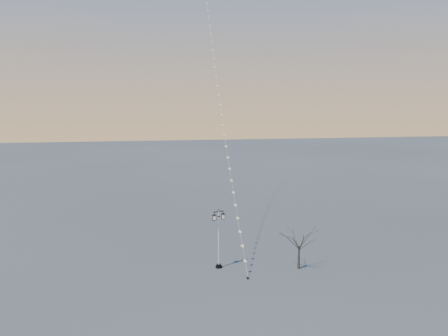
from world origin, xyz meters
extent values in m
plane|color=#474748|center=(0.00, 0.00, 0.00)|extent=(300.00, 300.00, 0.00)
cylinder|color=black|center=(0.06, 2.50, 0.08)|extent=(0.56, 0.56, 0.16)
cylinder|color=black|center=(0.06, 2.50, 0.23)|extent=(0.40, 0.40, 0.14)
cylinder|color=white|center=(0.06, 2.50, 2.65)|extent=(0.13, 0.13, 4.69)
cylinder|color=black|center=(0.06, 2.50, 4.44)|extent=(0.20, 0.20, 0.06)
cube|color=black|center=(0.06, 2.50, 4.84)|extent=(0.92, 0.34, 0.06)
sphere|color=black|center=(0.06, 2.50, 4.96)|extent=(0.14, 0.14, 0.14)
pyramid|color=black|center=(-0.34, 2.37, 4.69)|extent=(0.44, 0.44, 0.14)
cube|color=beige|center=(-0.34, 2.37, 4.39)|extent=(0.26, 0.26, 0.34)
cube|color=black|center=(-0.34, 2.37, 4.20)|extent=(0.30, 0.30, 0.04)
pyramid|color=black|center=(0.46, 2.62, 4.69)|extent=(0.44, 0.44, 0.14)
cube|color=beige|center=(0.46, 2.62, 4.39)|extent=(0.26, 0.26, 0.34)
cube|color=black|center=(0.46, 2.62, 4.20)|extent=(0.30, 0.30, 0.04)
cone|color=#362E23|center=(6.58, 0.91, 0.98)|extent=(0.23, 0.23, 1.96)
cylinder|color=black|center=(1.83, -0.35, 0.09)|extent=(0.18, 0.18, 0.18)
cylinder|color=black|center=(1.83, -0.35, 0.11)|extent=(0.03, 0.03, 0.22)
cone|color=#D74328|center=(3.01, 16.82, 15.82)|extent=(0.07, 0.07, 0.25)
cylinder|color=white|center=(1.83, -0.35, 0.54)|extent=(0.01, 0.01, 0.72)
camera|label=1|loc=(-6.59, -31.01, 13.26)|focal=33.94mm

